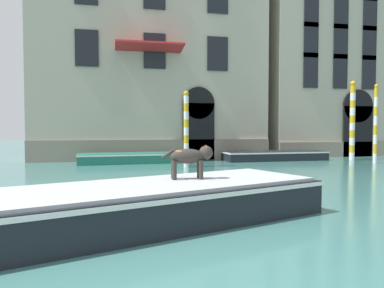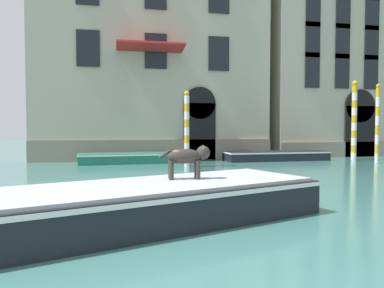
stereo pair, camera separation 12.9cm
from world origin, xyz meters
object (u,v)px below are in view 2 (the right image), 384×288
object	(u,v)px
mooring_pole_2	(377,123)
dog_on_deck	(188,157)
boat_moored_near_palazzo	(133,158)
boat_moored_far	(276,156)
mooring_pole_1	(354,120)
boat_foreground	(96,208)
mooring_pole_0	(187,129)

from	to	relation	value
mooring_pole_2	dog_on_deck	bearing A→B (deg)	-141.76
boat_moored_near_palazzo	boat_moored_far	distance (m)	7.86
boat_moored_far	mooring_pole_2	bearing A→B (deg)	-31.29
mooring_pole_1	mooring_pole_2	world-z (taller)	mooring_pole_1
mooring_pole_1	dog_on_deck	bearing A→B (deg)	-136.49
boat_foreground	boat_moored_far	size ratio (longest dim) A/B	1.58
mooring_pole_0	boat_moored_near_palazzo	bearing A→B (deg)	133.61
boat_foreground	mooring_pole_1	world-z (taller)	mooring_pole_1
boat_foreground	mooring_pole_1	distance (m)	18.09
mooring_pole_0	mooring_pole_1	xyz separation A→B (m)	(9.87, 1.75, 0.47)
boat_moored_far	mooring_pole_0	bearing A→B (deg)	-157.87
boat_moored_near_palazzo	mooring_pole_0	size ratio (longest dim) A/B	1.57
boat_moored_far	mooring_pole_2	distance (m)	5.35
dog_on_deck	boat_moored_near_palazzo	distance (m)	11.83
dog_on_deck	boat_moored_near_palazzo	xyz separation A→B (m)	(-0.56, 11.78, -0.94)
dog_on_deck	boat_foreground	bearing A→B (deg)	-150.94
dog_on_deck	boat_moored_far	bearing A→B (deg)	61.98
mooring_pole_1	boat_moored_far	bearing A→B (deg)	171.52
boat_moored_far	mooring_pole_2	xyz separation A→B (m)	(4.38, -2.52, 1.76)
boat_moored_near_palazzo	mooring_pole_1	world-z (taller)	mooring_pole_1
boat_foreground	boat_moored_far	distance (m)	15.53
boat_foreground	boat_moored_near_palazzo	size ratio (longest dim) A/B	1.67
dog_on_deck	mooring_pole_0	xyz separation A→B (m)	(1.78, 9.31, 0.56)
boat_moored_near_palazzo	boat_moored_far	xyz separation A→B (m)	(7.86, -0.06, -0.00)
boat_foreground	boat_moored_near_palazzo	bearing A→B (deg)	64.53
boat_moored_far	mooring_pole_1	xyz separation A→B (m)	(4.36, -0.65, 1.97)
boat_moored_near_palazzo	boat_moored_far	world-z (taller)	boat_moored_near_palazzo
mooring_pole_2	boat_foreground	bearing A→B (deg)	-143.31
boat_foreground	mooring_pole_2	bearing A→B (deg)	16.90
boat_foreground	mooring_pole_0	bearing A→B (deg)	50.70
boat_moored_far	mooring_pole_2	size ratio (longest dim) A/B	1.45
mooring_pole_2	boat_moored_near_palazzo	bearing A→B (deg)	168.09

